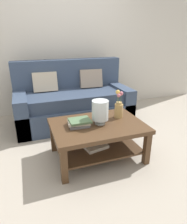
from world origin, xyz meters
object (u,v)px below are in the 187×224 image
object	(u,v)px
couch	(73,102)
coffee_table	(98,133)
book_stack_main	(79,123)
glass_hurricane_vase	(100,111)
flower_pitcher	(119,108)

from	to	relation	value
couch	coffee_table	bearing A→B (deg)	-89.84
couch	book_stack_main	xyz separation A→B (m)	(-0.22, -1.17, 0.13)
couch	glass_hurricane_vase	size ratio (longest dim) A/B	6.61
couch	book_stack_main	distance (m)	1.20
flower_pitcher	couch	bearing A→B (deg)	106.99
couch	book_stack_main	bearing A→B (deg)	-100.67
book_stack_main	glass_hurricane_vase	xyz separation A→B (m)	(0.26, -0.03, 0.13)
book_stack_main	flower_pitcher	bearing A→B (deg)	7.94
coffee_table	glass_hurricane_vase	xyz separation A→B (m)	(0.03, 0.00, 0.29)
book_stack_main	coffee_table	bearing A→B (deg)	-7.87
coffee_table	book_stack_main	xyz separation A→B (m)	(-0.22, 0.03, 0.17)
book_stack_main	glass_hurricane_vase	bearing A→B (deg)	-5.93
book_stack_main	glass_hurricane_vase	world-z (taller)	glass_hurricane_vase
couch	coffee_table	xyz separation A→B (m)	(0.00, -1.21, -0.03)
glass_hurricane_vase	flower_pitcher	distance (m)	0.32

